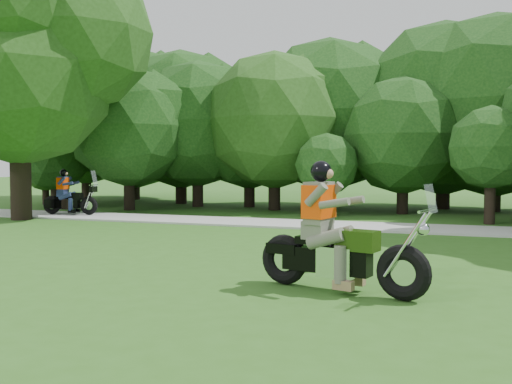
# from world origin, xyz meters

# --- Properties ---
(ground) EXTENTS (100.00, 100.00, 0.00)m
(ground) POSITION_xyz_m (0.00, 0.00, 0.00)
(ground) COLOR #2E5D1A
(ground) RESTS_ON ground
(walkway) EXTENTS (60.00, 2.20, 0.06)m
(walkway) POSITION_xyz_m (0.00, 8.00, 0.03)
(walkway) COLOR #A1A19C
(walkway) RESTS_ON ground
(tree_line) EXTENTS (39.34, 11.73, 7.74)m
(tree_line) POSITION_xyz_m (0.71, 14.52, 3.73)
(tree_line) COLOR black
(tree_line) RESTS_ON ground
(big_tree_west) EXTENTS (8.64, 6.56, 9.96)m
(big_tree_west) POSITION_xyz_m (-10.54, 6.85, 5.76)
(big_tree_west) COLOR black
(big_tree_west) RESTS_ON ground
(chopper_motorcycle) EXTENTS (2.72, 1.14, 1.97)m
(chopper_motorcycle) POSITION_xyz_m (1.54, -0.49, 0.73)
(chopper_motorcycle) COLOR black
(chopper_motorcycle) RESTS_ON ground
(touring_motorcycle) EXTENTS (2.13, 0.78, 1.62)m
(touring_motorcycle) POSITION_xyz_m (-9.85, 8.04, 0.65)
(touring_motorcycle) COLOR black
(touring_motorcycle) RESTS_ON walkway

